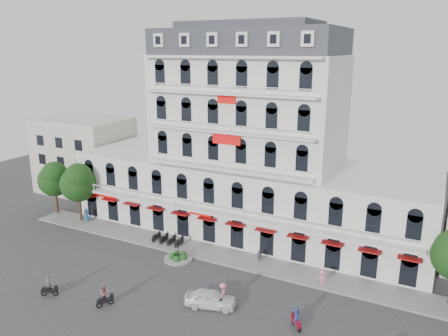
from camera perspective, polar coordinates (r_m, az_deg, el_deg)
ground at (r=44.15m, az=-6.98°, el=-15.77°), size 120.00×120.00×0.00m
sidewalk at (r=50.84m, az=-1.20°, el=-11.12°), size 53.00×4.00×0.16m
main_building at (r=55.10m, az=3.19°, el=1.91°), size 45.00×15.00×25.80m
flank_building_west at (r=74.55m, az=-17.73°, el=1.62°), size 14.00×10.00×12.00m
traffic_island at (r=49.85m, az=-5.98°, el=-11.55°), size 3.20×3.20×1.60m
parked_scooter_row at (r=53.75m, az=-7.36°, el=-9.82°), size 4.40×1.80×1.10m
tree_west_outer at (r=65.23m, az=-21.28°, el=-1.20°), size 4.50×4.48×7.76m
tree_west_inner at (r=61.25m, az=-18.53°, el=-1.65°), size 4.76×4.76×8.25m
parked_car at (r=41.35m, az=-1.77°, el=-16.70°), size 5.04×3.12×1.60m
rider_west at (r=45.87m, az=-21.90°, el=-14.14°), size 1.56×1.01×2.21m
rider_southwest at (r=42.62m, az=-15.34°, el=-15.67°), size 1.06×1.53×2.24m
rider_east at (r=39.07m, az=9.43°, el=-18.78°), size 1.29×1.32×1.97m
rider_center at (r=41.22m, az=-0.15°, el=-16.11°), size 0.84×1.70×2.30m
pedestrian_left at (r=62.09m, az=-17.53°, el=-5.93°), size 1.12×1.00×1.93m
pedestrian_mid at (r=48.90m, az=4.66°, el=-11.40°), size 0.95×0.53×1.54m
pedestrian_right at (r=45.44m, az=12.71°, el=-13.83°), size 1.29×1.13×1.74m
pedestrian_far at (r=62.12m, az=-17.53°, el=-5.98°), size 0.76×0.78×1.82m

